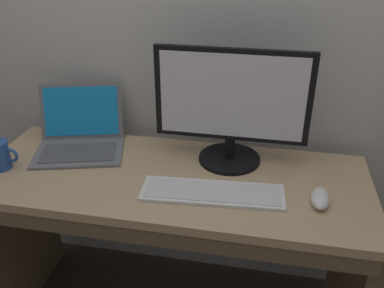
{
  "coord_description": "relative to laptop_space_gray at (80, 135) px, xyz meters",
  "views": [
    {
      "loc": [
        0.33,
        -1.27,
        1.58
      ],
      "look_at": [
        0.08,
        0.0,
        0.89
      ],
      "focal_mm": 38.83,
      "sensor_mm": 36.0,
      "label": 1
    }
  ],
  "objects": [
    {
      "name": "laptop_space_gray",
      "position": [
        0.0,
        0.0,
        0.0
      ],
      "size": [
        0.42,
        0.39,
        0.24
      ],
      "color": "slate",
      "rests_on": "desk"
    },
    {
      "name": "external_monitor",
      "position": [
        0.62,
        -0.0,
        0.18
      ],
      "size": [
        0.57,
        0.24,
        0.45
      ],
      "color": "black",
      "rests_on": "desk"
    },
    {
      "name": "back_wall",
      "position": [
        0.42,
        0.22,
        0.5
      ],
      "size": [
        4.26,
        0.04,
        2.6
      ],
      "primitive_type": "cube",
      "color": "silver",
      "rests_on": "ground"
    },
    {
      "name": "desk",
      "position": [
        0.42,
        -0.15,
        -0.29
      ],
      "size": [
        1.46,
        0.57,
        0.75
      ],
      "color": "tan",
      "rests_on": "ground"
    },
    {
      "name": "wired_keyboard",
      "position": [
        0.59,
        -0.24,
        -0.05
      ],
      "size": [
        0.5,
        0.18,
        0.01
      ],
      "color": "white",
      "rests_on": "desk"
    },
    {
      "name": "computer_mouse",
      "position": [
        0.95,
        -0.22,
        -0.03
      ],
      "size": [
        0.07,
        0.13,
        0.04
      ],
      "primitive_type": "ellipsoid",
      "rotation": [
        0.0,
        0.0,
        -0.08
      ],
      "color": "white",
      "rests_on": "desk"
    }
  ]
}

